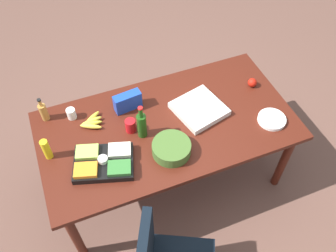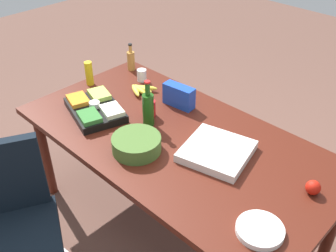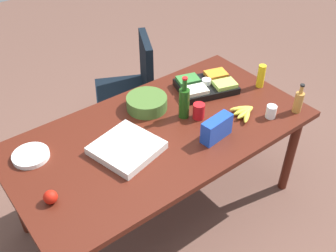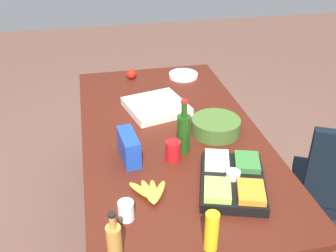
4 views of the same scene
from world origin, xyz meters
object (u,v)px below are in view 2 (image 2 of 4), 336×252
object	(u,v)px
wine_bottle	(148,108)
paper_cup	(142,75)
conference_table	(175,146)
mustard_bottle	(89,73)
salad_bowl	(136,144)
pizza_box	(217,151)
office_chair	(18,239)
paper_plate_stack	(260,230)
banana_bunch	(141,89)
red_solo_cup	(149,108)
chip_bag_blue	(179,96)
dressing_bottle	(131,60)
apple_red	(313,187)
veggie_tray	(95,109)

from	to	relation	value
wine_bottle	paper_cup	bearing A→B (deg)	141.57
conference_table	wine_bottle	xyz separation A→B (m)	(-0.21, -0.02, 0.20)
mustard_bottle	salad_bowl	size ratio (longest dim) A/B	0.63
pizza_box	wine_bottle	world-z (taller)	wine_bottle
office_chair	pizza_box	size ratio (longest dim) A/B	2.61
paper_plate_stack	banana_bunch	bearing A→B (deg)	159.97
banana_bunch	red_solo_cup	bearing A→B (deg)	-32.03
chip_bag_blue	wine_bottle	size ratio (longest dim) A/B	0.71
office_chair	paper_plate_stack	xyz separation A→B (m)	(1.12, 0.68, 0.43)
banana_bunch	wine_bottle	bearing A→B (deg)	-35.55
conference_table	dressing_bottle	world-z (taller)	dressing_bottle
paper_plate_stack	banana_bunch	world-z (taller)	banana_bunch
office_chair	paper_cup	xyz separation A→B (m)	(-0.33, 1.29, 0.46)
apple_red	veggie_tray	xyz separation A→B (m)	(-1.38, -0.31, -0.00)
dressing_bottle	salad_bowl	distance (m)	1.04
red_solo_cup	paper_plate_stack	bearing A→B (deg)	-16.62
veggie_tray	paper_cup	bearing A→B (deg)	102.57
office_chair	paper_plate_stack	distance (m)	1.38
dressing_bottle	wine_bottle	size ratio (longest dim) A/B	0.71
apple_red	chip_bag_blue	bearing A→B (deg)	172.16
dressing_bottle	salad_bowl	xyz separation A→B (m)	(0.80, -0.66, -0.04)
paper_cup	wine_bottle	size ratio (longest dim) A/B	0.29
red_solo_cup	banana_bunch	distance (m)	0.32
apple_red	dressing_bottle	bearing A→B (deg)	170.66
apple_red	salad_bowl	distance (m)	0.97
chip_bag_blue	banana_bunch	distance (m)	0.33
paper_cup	banana_bunch	bearing A→B (deg)	-45.12
paper_cup	dressing_bottle	bearing A→B (deg)	161.26
veggie_tray	paper_plate_stack	xyz separation A→B (m)	(1.33, -0.08, -0.02)
red_solo_cup	banana_bunch	bearing A→B (deg)	147.97
veggie_tray	chip_bag_blue	distance (m)	0.56
conference_table	banana_bunch	distance (m)	0.60
veggie_tray	salad_bowl	distance (m)	0.49
paper_cup	salad_bowl	distance (m)	0.85
paper_plate_stack	chip_bag_blue	world-z (taller)	chip_bag_blue
apple_red	paper_plate_stack	xyz separation A→B (m)	(-0.05, -0.40, -0.02)
paper_cup	chip_bag_blue	size ratio (longest dim) A/B	0.41
mustard_bottle	wine_bottle	bearing A→B (deg)	-4.87
dressing_bottle	salad_bowl	bearing A→B (deg)	-39.62
banana_bunch	salad_bowl	distance (m)	0.67
paper_plate_stack	dressing_bottle	xyz separation A→B (m)	(-1.65, 0.68, 0.07)
conference_table	apple_red	xyz separation A→B (m)	(0.83, 0.13, 0.11)
apple_red	banana_bunch	size ratio (longest dim) A/B	0.39
conference_table	pizza_box	size ratio (longest dim) A/B	5.53
chip_bag_blue	wine_bottle	xyz separation A→B (m)	(0.02, -0.30, 0.04)
mustard_bottle	wine_bottle	distance (m)	0.70
paper_plate_stack	chip_bag_blue	xyz separation A→B (m)	(-1.01, 0.54, 0.06)
conference_table	paper_plate_stack	world-z (taller)	paper_plate_stack
salad_bowl	banana_bunch	bearing A→B (deg)	135.56
paper_plate_stack	office_chair	bearing A→B (deg)	-148.75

